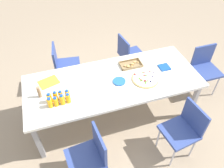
% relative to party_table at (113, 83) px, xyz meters
% --- Properties ---
extents(ground_plane, '(12.00, 12.00, 0.00)m').
position_rel_party_table_xyz_m(ground_plane, '(0.00, 0.00, -0.67)').
color(ground_plane, gray).
extents(party_table, '(2.41, 0.97, 0.73)m').
position_rel_party_table_xyz_m(party_table, '(0.00, 0.00, 0.00)').
color(party_table, silver).
rests_on(party_table, ground_plane).
extents(chair_far_right, '(0.45, 0.45, 0.83)m').
position_rel_party_table_xyz_m(chair_far_right, '(0.55, 0.80, -0.17)').
color(chair_far_right, '#33478C').
rests_on(chair_far_right, ground_plane).
extents(chair_far_left, '(0.45, 0.45, 0.83)m').
position_rel_party_table_xyz_m(chair_far_left, '(-0.59, 0.87, -0.17)').
color(chair_far_left, '#33478C').
rests_on(chair_far_left, ground_plane).
extents(chair_end, '(0.40, 0.40, 0.83)m').
position_rel_party_table_xyz_m(chair_end, '(1.61, 0.09, -0.17)').
color(chair_end, '#33478C').
rests_on(chair_end, ground_plane).
extents(chair_near_left, '(0.44, 0.44, 0.83)m').
position_rel_party_table_xyz_m(chair_near_left, '(-0.55, -0.85, -0.17)').
color(chair_near_left, '#33478C').
rests_on(chair_near_left, ground_plane).
extents(chair_near_right, '(0.45, 0.45, 0.83)m').
position_rel_party_table_xyz_m(chair_near_right, '(0.65, -0.86, -0.17)').
color(chair_near_right, '#33478C').
rests_on(chair_near_right, ground_plane).
extents(juice_bottle_0, '(0.06, 0.06, 0.14)m').
position_rel_party_table_xyz_m(juice_bottle_0, '(-0.87, -0.21, 0.12)').
color(juice_bottle_0, '#F9AC14').
rests_on(juice_bottle_0, party_table).
extents(juice_bottle_1, '(0.06, 0.06, 0.13)m').
position_rel_party_table_xyz_m(juice_bottle_1, '(-0.80, -0.21, 0.12)').
color(juice_bottle_1, '#FAAD14').
rests_on(juice_bottle_1, party_table).
extents(juice_bottle_2, '(0.06, 0.06, 0.15)m').
position_rel_party_table_xyz_m(juice_bottle_2, '(-0.72, -0.21, 0.13)').
color(juice_bottle_2, '#F9AE14').
rests_on(juice_bottle_2, party_table).
extents(juice_bottle_3, '(0.06, 0.06, 0.14)m').
position_rel_party_table_xyz_m(juice_bottle_3, '(-0.65, -0.20, 0.12)').
color(juice_bottle_3, '#FAAF14').
rests_on(juice_bottle_3, party_table).
extents(juice_bottle_4, '(0.06, 0.06, 0.14)m').
position_rel_party_table_xyz_m(juice_bottle_4, '(-0.87, -0.13, 0.12)').
color(juice_bottle_4, '#F9AC14').
rests_on(juice_bottle_4, party_table).
extents(juice_bottle_5, '(0.05, 0.05, 0.15)m').
position_rel_party_table_xyz_m(juice_bottle_5, '(-0.79, -0.12, 0.12)').
color(juice_bottle_5, '#FAAE14').
rests_on(juice_bottle_5, party_table).
extents(juice_bottle_6, '(0.06, 0.06, 0.14)m').
position_rel_party_table_xyz_m(juice_bottle_6, '(-0.73, -0.13, 0.12)').
color(juice_bottle_6, '#FAAE14').
rests_on(juice_bottle_6, party_table).
extents(juice_bottle_7, '(0.06, 0.06, 0.14)m').
position_rel_party_table_xyz_m(juice_bottle_7, '(-0.65, -0.13, 0.12)').
color(juice_bottle_7, '#F9AC14').
rests_on(juice_bottle_7, party_table).
extents(fruit_pizza, '(0.37, 0.37, 0.05)m').
position_rel_party_table_xyz_m(fruit_pizza, '(0.42, -0.12, 0.07)').
color(fruit_pizza, tan).
rests_on(fruit_pizza, party_table).
extents(snack_tray, '(0.32, 0.20, 0.04)m').
position_rel_party_table_xyz_m(snack_tray, '(0.35, 0.23, 0.07)').
color(snack_tray, olive).
rests_on(snack_tray, party_table).
extents(plate_stack, '(0.17, 0.17, 0.02)m').
position_rel_party_table_xyz_m(plate_stack, '(0.07, -0.05, 0.06)').
color(plate_stack, blue).
rests_on(plate_stack, party_table).
extents(napkin_stack, '(0.15, 0.15, 0.02)m').
position_rel_party_table_xyz_m(napkin_stack, '(0.80, 0.03, 0.06)').
color(napkin_stack, '#194CA5').
rests_on(napkin_stack, party_table).
extents(cardboard_tube, '(0.04, 0.04, 0.17)m').
position_rel_party_table_xyz_m(cardboard_tube, '(-0.98, 0.00, 0.14)').
color(cardboard_tube, '#9E7A56').
rests_on(cardboard_tube, party_table).
extents(paper_folder, '(0.31, 0.27, 0.01)m').
position_rel_party_table_xyz_m(paper_folder, '(-0.85, 0.23, 0.06)').
color(paper_folder, yellow).
rests_on(paper_folder, party_table).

